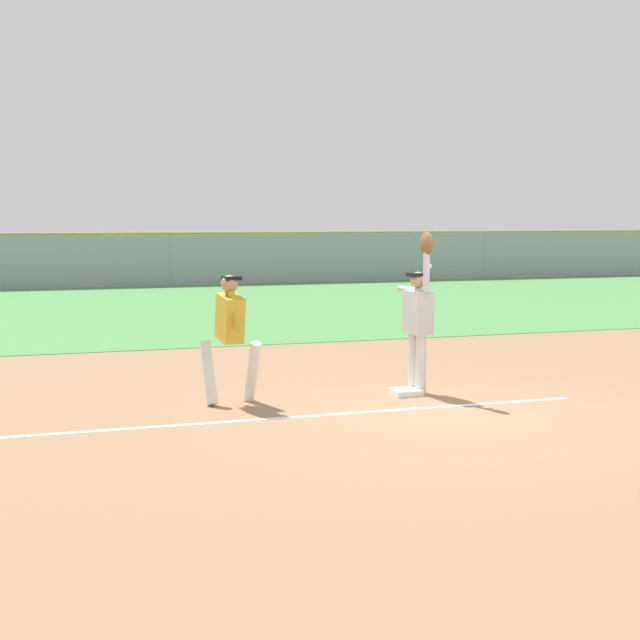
{
  "coord_description": "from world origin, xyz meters",
  "views": [
    {
      "loc": [
        -4.95,
        -10.11,
        2.47
      ],
      "look_at": [
        -1.09,
        1.86,
        1.05
      ],
      "focal_mm": 50.94,
      "sensor_mm": 36.0,
      "label": 1
    }
  ],
  "objects_px": {
    "runner": "(230,330)",
    "parked_car_tan": "(58,264)",
    "fielder": "(419,314)",
    "parked_car_black": "(167,262)",
    "parked_car_red": "(385,259)",
    "first_base": "(406,392)",
    "baseball": "(429,266)",
    "parked_car_green": "(292,261)"
  },
  "relations": [
    {
      "from": "first_base",
      "to": "baseball",
      "type": "distance_m",
      "value": 1.79
    },
    {
      "from": "parked_car_tan",
      "to": "parked_car_green",
      "type": "xyz_separation_m",
      "value": [
        9.42,
        -0.57,
        0.0
      ]
    },
    {
      "from": "runner",
      "to": "parked_car_red",
      "type": "bearing_deg",
      "value": 55.74
    },
    {
      "from": "fielder",
      "to": "parked_car_black",
      "type": "relative_size",
      "value": 0.5
    },
    {
      "from": "first_base",
      "to": "parked_car_tan",
      "type": "relative_size",
      "value": 0.08
    },
    {
      "from": "baseball",
      "to": "parked_car_red",
      "type": "height_order",
      "value": "baseball"
    },
    {
      "from": "baseball",
      "to": "parked_car_tan",
      "type": "xyz_separation_m",
      "value": [
        -4.15,
        25.72,
        -1.13
      ]
    },
    {
      "from": "first_base",
      "to": "parked_car_green",
      "type": "distance_m",
      "value": 25.67
    },
    {
      "from": "baseball",
      "to": "parked_car_green",
      "type": "height_order",
      "value": "baseball"
    },
    {
      "from": "parked_car_green",
      "to": "first_base",
      "type": "bearing_deg",
      "value": -103.82
    },
    {
      "from": "runner",
      "to": "parked_car_black",
      "type": "bearing_deg",
      "value": 75.44
    },
    {
      "from": "parked_car_tan",
      "to": "parked_car_green",
      "type": "distance_m",
      "value": 9.44
    },
    {
      "from": "runner",
      "to": "parked_car_red",
      "type": "height_order",
      "value": "runner"
    },
    {
      "from": "first_base",
      "to": "parked_car_black",
      "type": "xyz_separation_m",
      "value": [
        0.39,
        25.33,
        0.63
      ]
    },
    {
      "from": "parked_car_red",
      "to": "parked_car_tan",
      "type": "bearing_deg",
      "value": 176.3
    },
    {
      "from": "parked_car_green",
      "to": "parked_car_red",
      "type": "height_order",
      "value": "same"
    },
    {
      "from": "parked_car_black",
      "to": "parked_car_green",
      "type": "bearing_deg",
      "value": -9.77
    },
    {
      "from": "parked_car_tan",
      "to": "first_base",
      "type": "bearing_deg",
      "value": -75.21
    },
    {
      "from": "runner",
      "to": "parked_car_black",
      "type": "distance_m",
      "value": 25.33
    },
    {
      "from": "runner",
      "to": "parked_car_tan",
      "type": "height_order",
      "value": "runner"
    },
    {
      "from": "baseball",
      "to": "parked_car_tan",
      "type": "distance_m",
      "value": 26.07
    },
    {
      "from": "baseball",
      "to": "parked_car_tan",
      "type": "bearing_deg",
      "value": 99.16
    },
    {
      "from": "parked_car_black",
      "to": "parked_car_red",
      "type": "relative_size",
      "value": 1.03
    },
    {
      "from": "fielder",
      "to": "parked_car_red",
      "type": "relative_size",
      "value": 0.51
    },
    {
      "from": "first_base",
      "to": "parked_car_tan",
      "type": "xyz_separation_m",
      "value": [
        -3.86,
        25.62,
        0.63
      ]
    },
    {
      "from": "parked_car_tan",
      "to": "baseball",
      "type": "bearing_deg",
      "value": -74.63
    },
    {
      "from": "fielder",
      "to": "parked_car_black",
      "type": "height_order",
      "value": "fielder"
    },
    {
      "from": "parked_car_red",
      "to": "parked_car_black",
      "type": "bearing_deg",
      "value": 176.94
    },
    {
      "from": "runner",
      "to": "first_base",
      "type": "bearing_deg",
      "value": -12.01
    },
    {
      "from": "fielder",
      "to": "baseball",
      "type": "height_order",
      "value": "fielder"
    },
    {
      "from": "first_base",
      "to": "fielder",
      "type": "height_order",
      "value": "fielder"
    },
    {
      "from": "fielder",
      "to": "runner",
      "type": "height_order",
      "value": "fielder"
    },
    {
      "from": "first_base",
      "to": "fielder",
      "type": "bearing_deg",
      "value": 19.04
    },
    {
      "from": "runner",
      "to": "parked_car_green",
      "type": "xyz_separation_m",
      "value": [
        8.03,
        24.88,
        -0.32
      ]
    },
    {
      "from": "runner",
      "to": "parked_car_black",
      "type": "xyz_separation_m",
      "value": [
        2.86,
        25.16,
        -0.32
      ]
    },
    {
      "from": "fielder",
      "to": "parked_car_red",
      "type": "distance_m",
      "value": 26.74
    },
    {
      "from": "runner",
      "to": "parked_car_tan",
      "type": "xyz_separation_m",
      "value": [
        -1.4,
        25.45,
        -0.32
      ]
    },
    {
      "from": "first_base",
      "to": "parked_car_red",
      "type": "distance_m",
      "value": 26.88
    },
    {
      "from": "baseball",
      "to": "parked_car_green",
      "type": "xyz_separation_m",
      "value": [
        5.28,
        25.15,
        -1.13
      ]
    },
    {
      "from": "runner",
      "to": "parked_car_tan",
      "type": "distance_m",
      "value": 25.49
    },
    {
      "from": "first_base",
      "to": "fielder",
      "type": "relative_size",
      "value": 0.17
    },
    {
      "from": "parked_car_black",
      "to": "parked_car_red",
      "type": "distance_m",
      "value": 9.37
    }
  ]
}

